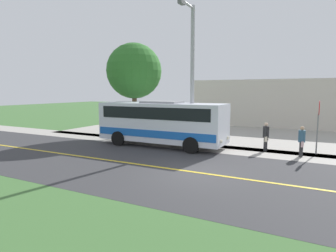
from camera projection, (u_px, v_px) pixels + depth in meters
ground_plane at (196, 173)px, 11.85m from camera, size 120.00×120.00×0.00m
road_surface at (196, 172)px, 11.85m from camera, size 8.00×100.00×0.01m
sidewalk at (229, 150)px, 16.44m from camera, size 2.40×100.00×0.01m
parking_lot_surface at (294, 136)px, 21.44m from camera, size 14.00×36.00×0.01m
road_centre_line at (196, 172)px, 11.85m from camera, size 0.16×100.00×0.00m
shuttle_bus_front at (162, 121)px, 17.48m from camera, size 2.66×8.00×2.77m
pedestrian_with_bags at (302, 141)px, 14.61m from camera, size 0.72×0.34×1.59m
pedestrian_waiting at (266, 136)px, 16.00m from camera, size 0.72×0.34×1.63m
stop_sign at (318, 118)px, 14.97m from camera, size 0.76×0.07×2.88m
street_light_pole at (192, 71)px, 16.63m from camera, size 1.97×0.24×8.28m
tree_curbside at (134, 71)px, 21.42m from camera, size 4.16×4.16×6.97m
commercial_building at (279, 102)px, 30.03m from camera, size 10.00×16.20×4.46m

